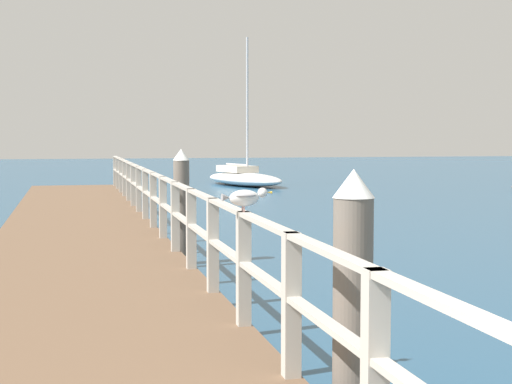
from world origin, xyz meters
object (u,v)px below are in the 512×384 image
Objects in this scene: dock_piling_far at (181,206)px; seagull_foreground at (245,197)px; boat_3 at (244,178)px; dock_piling_near at (353,313)px.

seagull_foreground is (-0.37, -6.96, 0.69)m from dock_piling_far.
boat_3 is at bearing 162.03° from seagull_foreground.
dock_piling_near is 4.27× the size of seagull_foreground.
boat_3 reaches higher than seagull_foreground.
dock_piling_near is 1.98m from seagull_foreground.
dock_piling_near is at bearing 5.77° from seagull_foreground.
dock_piling_far is at bearing 58.96° from boat_3.
dock_piling_near is at bearing -90.00° from dock_piling_far.
seagull_foreground is 0.07× the size of boat_3.
seagull_foreground is at bearing 61.76° from boat_3.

